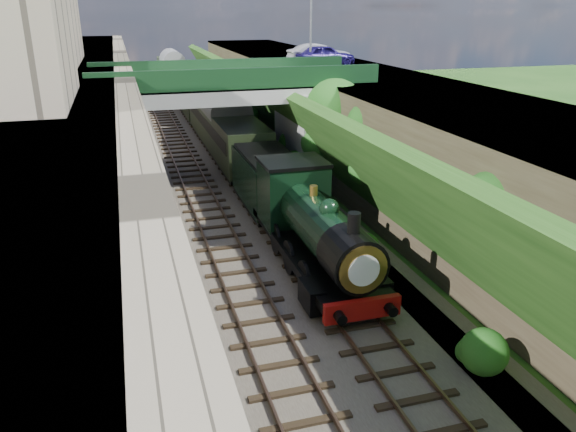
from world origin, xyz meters
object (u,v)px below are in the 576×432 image
at_px(tree, 335,113).
at_px(car_silver, 319,54).
at_px(lamppost, 312,18).
at_px(tender, 269,184).
at_px(car_blue, 325,55).
at_px(road_bridge, 239,117).
at_px(locomotive, 314,229).

bearing_deg(tree, car_silver, 75.86).
xyz_separation_m(lamppost, tender, (-6.23, -11.75, -7.95)).
bearing_deg(car_blue, tree, 159.04).
distance_m(tree, lamppost, 10.35).
xyz_separation_m(road_bridge, locomotive, (0.26, -13.22, -2.18)).
bearing_deg(tree, lamppost, 80.42).
distance_m(car_blue, car_silver, 1.01).
distance_m(lamppost, tender, 15.49).
xyz_separation_m(car_silver, locomotive, (-7.39, -20.77, -5.11)).
height_order(road_bridge, locomotive, road_bridge).
xyz_separation_m(road_bridge, car_blue, (7.75, 6.55, 2.93)).
height_order(road_bridge, tree, road_bridge).
height_order(lamppost, car_silver, lamppost).
distance_m(lamppost, locomotive, 21.51).
bearing_deg(road_bridge, tree, -31.84).
xyz_separation_m(road_bridge, car_silver, (7.65, 7.55, 2.93)).
bearing_deg(lamppost, tender, -117.93).
relative_size(car_blue, tender, 0.74).
height_order(tree, tender, tree).
xyz_separation_m(tree, tender, (-4.71, -2.77, -3.03)).
distance_m(road_bridge, car_blue, 10.56).
bearing_deg(tender, car_blue, 58.86).
bearing_deg(car_blue, car_silver, 0.92).
bearing_deg(tender, lamppost, 62.07).
distance_m(tree, tender, 6.25).
bearing_deg(car_silver, lamppost, 144.75).
relative_size(road_bridge, car_silver, 3.49).
bearing_deg(lamppost, road_bridge, -137.75).
bearing_deg(locomotive, tender, 90.00).
height_order(tree, car_blue, car_blue).
height_order(road_bridge, car_blue, car_blue).
distance_m(tree, locomotive, 11.51).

